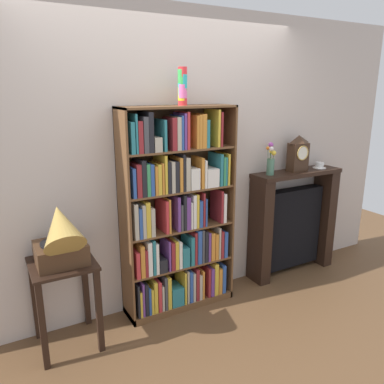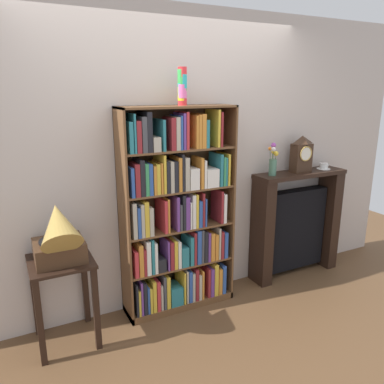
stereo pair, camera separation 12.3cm
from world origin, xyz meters
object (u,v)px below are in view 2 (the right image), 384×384
gramophone (59,235)px  flower_vase (273,162)px  side_table_left (63,283)px  fireplace_mantel (295,224)px  mantel_clock (302,154)px  teacup_with_saucer (324,166)px  cup_stack (182,86)px  bookshelf (177,220)px

gramophone → flower_vase: flower_vase is taller
side_table_left → fireplace_mantel: 2.39m
mantel_clock → teacup_with_saucer: mantel_clock is taller
cup_stack → mantel_clock: 1.47m
gramophone → fireplace_mantel: gramophone is taller
gramophone → fireplace_mantel: (2.38, 0.19, -0.37)m
cup_stack → bookshelf: bearing=-176.1°
bookshelf → teacup_with_saucer: bookshelf is taller
side_table_left → flower_vase: (2.03, 0.10, 0.75)m
bookshelf → gramophone: (-0.99, -0.15, 0.09)m
side_table_left → flower_vase: size_ratio=2.27×
cup_stack → teacup_with_saucer: bearing=0.4°
bookshelf → flower_vase: bearing=1.0°
side_table_left → mantel_clock: size_ratio=1.90×
bookshelf → teacup_with_saucer: size_ratio=12.61×
fireplace_mantel → flower_vase: bearing=-176.8°
mantel_clock → flower_vase: mantel_clock is taller
fireplace_mantel → teacup_with_saucer: size_ratio=7.83×
flower_vase → teacup_with_saucer: flower_vase is taller
fireplace_mantel → side_table_left: bearing=-177.2°
cup_stack → side_table_left: 1.79m
bookshelf → cup_stack: cup_stack is taller
cup_stack → side_table_left: (-1.06, -0.08, -1.45)m
bookshelf → cup_stack: (0.06, 0.00, 1.12)m
bookshelf → flower_vase: (1.03, 0.02, 0.42)m
cup_stack → teacup_with_saucer: cup_stack is taller
fireplace_mantel → flower_vase: flower_vase is taller
side_table_left → mantel_clock: 2.51m
gramophone → teacup_with_saucer: gramophone is taller
bookshelf → gramophone: size_ratio=3.35×
mantel_clock → flower_vase: bearing=179.2°
cup_stack → gramophone: (-1.06, -0.15, -1.03)m
bookshelf → side_table_left: bookshelf is taller
flower_vase → teacup_with_saucer: size_ratio=2.14×
fireplace_mantel → cup_stack: bearing=-178.5°
teacup_with_saucer → side_table_left: bearing=-178.0°
cup_stack → mantel_clock: (1.32, 0.01, -0.65)m
side_table_left → teacup_with_saucer: bearing=2.0°
cup_stack → side_table_left: cup_stack is taller
side_table_left → fireplace_mantel: fireplace_mantel is taller
cup_stack → mantel_clock: bearing=0.4°
bookshelf → fireplace_mantel: size_ratio=1.61×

